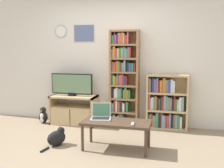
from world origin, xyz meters
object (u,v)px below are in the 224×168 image
tv_stand (74,110)px  bookshelf_tall (123,78)px  remote_near_laptop (133,124)px  penguin_figurine (43,116)px  laptop (101,115)px  bookshelf_short (166,103)px  cat (57,137)px  television (72,84)px  coffee_table (116,124)px

tv_stand → bookshelf_tall: (1.00, 0.13, 0.66)m
remote_near_laptop → penguin_figurine: remote_near_laptop is taller
tv_stand → bookshelf_tall: bookshelf_tall is taller
laptop → bookshelf_short: bearing=40.1°
bookshelf_tall → laptop: 1.27m
laptop → cat: laptop is taller
television → laptop: 1.44m
cat → remote_near_laptop: bearing=28.2°
bookshelf_short → laptop: 1.51m
coffee_table → penguin_figurine: bearing=150.6°
coffee_table → remote_near_laptop: remote_near_laptop is taller
cat → penguin_figurine: 1.36m
laptop → remote_near_laptop: 0.58m
cat → penguin_figurine: size_ratio=1.57×
bookshelf_short → cat: bearing=-140.8°
bookshelf_short → coffee_table: 1.44m
bookshelf_tall → tv_stand: bearing=-172.6°
bookshelf_tall → coffee_table: bookshelf_tall is taller
bookshelf_short → coffee_table: size_ratio=1.01×
tv_stand → cat: size_ratio=1.75×
remote_near_laptop → penguin_figurine: 2.37m
bookshelf_short → coffee_table: bearing=-118.3°
tv_stand → penguin_figurine: bearing=-168.6°
tv_stand → laptop: bearing=-49.7°
tv_stand → cat: (0.21, -1.20, -0.17)m
bookshelf_short → penguin_figurine: bookshelf_short is taller
television → bookshelf_short: (1.87, 0.12, -0.32)m
bookshelf_tall → bookshelf_short: bearing=-0.2°
television → penguin_figurine: (-0.60, -0.14, -0.66)m
cat → penguin_figurine: (-0.84, 1.08, 0.03)m
tv_stand → remote_near_laptop: 1.91m
television → remote_near_laptop: (1.46, -1.27, -0.36)m
coffee_table → laptop: (-0.26, 0.08, 0.11)m
tv_stand → bookshelf_short: 1.85m
television → bookshelf_short: bookshelf_short is taller
tv_stand → bookshelf_short: (1.83, 0.13, 0.20)m
coffee_table → laptop: size_ratio=2.94×
bookshelf_tall → bookshelf_short: (0.83, -0.00, -0.46)m
coffee_table → cat: (-0.95, -0.07, -0.26)m
tv_stand → television: (-0.04, 0.01, 0.52)m
tv_stand → cat: 1.23m
remote_near_laptop → cat: (-1.22, 0.06, -0.32)m
bookshelf_short → laptop: size_ratio=2.98×
bookshelf_short → tv_stand: bearing=-176.0°
remote_near_laptop → cat: size_ratio=0.31×
bookshelf_tall → remote_near_laptop: bookshelf_tall is taller
laptop → bookshelf_tall: bearing=73.5°
bookshelf_tall → laptop: size_ratio=5.37×
television → bookshelf_tall: bearing=6.7°
laptop → television: bearing=119.8°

